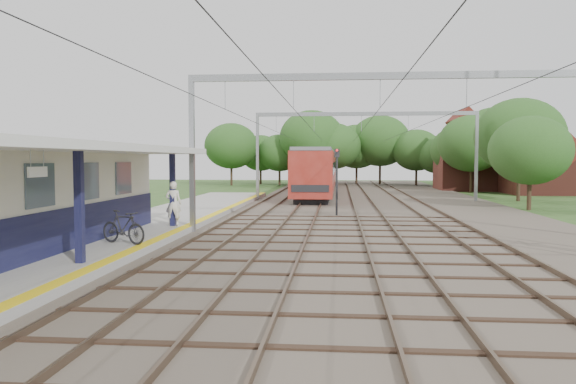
{
  "coord_description": "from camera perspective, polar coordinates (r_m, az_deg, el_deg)",
  "views": [
    {
      "loc": [
        1.47,
        -9.32,
        3.32
      ],
      "look_at": [
        -1.18,
        19.86,
        1.6
      ],
      "focal_mm": 35.0,
      "sensor_mm": 36.0,
      "label": 1
    }
  ],
  "objects": [
    {
      "name": "tree_band",
      "position": [
        66.51,
        7.27,
        4.71
      ],
      "size": [
        31.72,
        30.88,
        8.82
      ],
      "color": "#382619",
      "rests_on": "ground"
    },
    {
      "name": "ballast_bed",
      "position": [
        39.54,
        8.85,
        -1.43
      ],
      "size": [
        18.0,
        90.0,
        0.1
      ],
      "primitive_type": "cube",
      "color": "#473D33",
      "rests_on": "ground"
    },
    {
      "name": "rail_tracks",
      "position": [
        39.45,
        5.22,
        -1.23
      ],
      "size": [
        11.8,
        88.0,
        0.15
      ],
      "color": "brown",
      "rests_on": "ballast_bed"
    },
    {
      "name": "house_near",
      "position": [
        58.67,
        24.67,
        2.73
      ],
      "size": [
        7.0,
        6.12,
        7.89
      ],
      "color": "brown",
      "rests_on": "ground"
    },
    {
      "name": "train",
      "position": [
        57.92,
        3.25,
        2.31
      ],
      "size": [
        3.11,
        38.76,
        4.08
      ],
      "color": "black",
      "rests_on": "ballast_bed"
    },
    {
      "name": "platform",
      "position": [
        25.19,
        -15.76,
        -3.94
      ],
      "size": [
        5.0,
        52.0,
        0.35
      ],
      "primitive_type": "cube",
      "color": "gray",
      "rests_on": "ground"
    },
    {
      "name": "catenary_system",
      "position": [
        34.73,
        8.41,
        6.94
      ],
      "size": [
        17.22,
        88.0,
        7.0
      ],
      "color": "gray",
      "rests_on": "ground"
    },
    {
      "name": "house_far",
      "position": [
        63.02,
        18.56,
        3.1
      ],
      "size": [
        8.0,
        6.12,
        8.66
      ],
      "color": "brown",
      "rests_on": "ground"
    },
    {
      "name": "person",
      "position": [
        25.48,
        -11.56,
        -1.15
      ],
      "size": [
        0.74,
        0.49,
        1.99
      ],
      "primitive_type": "imported",
      "rotation": [
        0.0,
        0.0,
        3.12
      ],
      "color": "white",
      "rests_on": "platform"
    },
    {
      "name": "canopy",
      "position": [
        17.9,
        -25.97,
        4.07
      ],
      "size": [
        6.4,
        20.0,
        3.44
      ],
      "color": "#111236",
      "rests_on": "platform"
    },
    {
      "name": "yellow_stripe",
      "position": [
        24.45,
        -10.82,
        -3.66
      ],
      "size": [
        0.45,
        52.0,
        0.01
      ],
      "primitive_type": "cube",
      "color": "yellow",
      "rests_on": "platform"
    },
    {
      "name": "station_building",
      "position": [
        19.37,
        -27.13,
        -0.78
      ],
      "size": [
        3.41,
        18.0,
        3.4
      ],
      "color": "beige",
      "rests_on": "platform"
    },
    {
      "name": "ground",
      "position": [
        10.0,
        -3.71,
        -16.01
      ],
      "size": [
        160.0,
        160.0,
        0.0
      ],
      "primitive_type": "plane",
      "color": "#2D4C1E",
      "rests_on": "ground"
    },
    {
      "name": "bicycle",
      "position": [
        20.48,
        -16.39,
        -3.45
      ],
      "size": [
        2.02,
        1.28,
        1.18
      ],
      "primitive_type": "imported",
      "rotation": [
        0.0,
        0.0,
        1.17
      ],
      "color": "black",
      "rests_on": "platform"
    },
    {
      "name": "signal_post",
      "position": [
        32.15,
        4.98,
        1.65
      ],
      "size": [
        0.3,
        0.27,
        3.91
      ],
      "rotation": [
        0.0,
        0.0,
        0.26
      ],
      "color": "black",
      "rests_on": "ground"
    }
  ]
}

